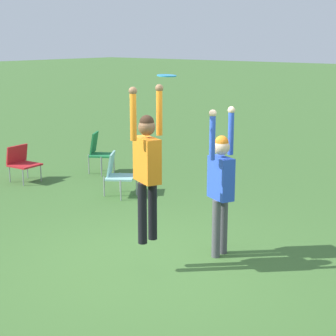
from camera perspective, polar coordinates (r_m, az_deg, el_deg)
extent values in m
plane|color=#3D662D|center=(7.87, -1.35, -9.66)|extent=(120.00, 120.00, 0.00)
cylinder|color=black|center=(7.32, -2.62, -4.64)|extent=(0.12, 0.12, 0.82)
cylinder|color=black|center=(7.47, -1.58, -4.27)|extent=(0.12, 0.12, 0.82)
cube|color=orange|center=(7.21, -2.14, 0.83)|extent=(0.37, 0.50, 0.58)
sphere|color=brown|center=(7.14, -2.17, 4.18)|extent=(0.22, 0.22, 0.22)
sphere|color=black|center=(7.13, -2.18, 4.66)|extent=(0.19, 0.19, 0.19)
cylinder|color=orange|center=(6.93, -3.55, 5.30)|extent=(0.08, 0.08, 0.61)
sphere|color=brown|center=(6.89, -3.59, 7.82)|extent=(0.10, 0.10, 0.10)
cylinder|color=orange|center=(7.30, -0.88, 5.72)|extent=(0.08, 0.08, 0.61)
sphere|color=brown|center=(7.27, -0.89, 8.11)|extent=(0.10, 0.10, 0.10)
cylinder|color=#4C4C51|center=(7.97, 4.91, -6.17)|extent=(0.12, 0.12, 0.84)
cylinder|color=#4C4C51|center=(8.11, 5.65, -5.83)|extent=(0.12, 0.12, 0.84)
cube|color=blue|center=(7.84, 5.39, -1.03)|extent=(0.35, 0.45, 0.60)
sphere|color=beige|center=(7.74, 5.46, 2.13)|extent=(0.23, 0.23, 0.23)
sphere|color=orange|center=(7.73, 5.47, 2.59)|extent=(0.19, 0.19, 0.19)
cylinder|color=blue|center=(7.52, 4.53, 3.17)|extent=(0.08, 0.08, 0.63)
sphere|color=beige|center=(7.47, 4.57, 5.55)|extent=(0.10, 0.10, 0.10)
cylinder|color=blue|center=(7.90, 6.41, 3.60)|extent=(0.08, 0.08, 0.63)
sphere|color=beige|center=(7.85, 6.47, 5.87)|extent=(0.10, 0.10, 0.10)
cylinder|color=#2D9EDB|center=(7.26, -0.14, 9.37)|extent=(0.25, 0.25, 0.03)
cylinder|color=gray|center=(12.18, -14.51, -0.86)|extent=(0.02, 0.02, 0.39)
cylinder|color=gray|center=(12.45, -12.79, -0.46)|extent=(0.02, 0.02, 0.39)
cylinder|color=gray|center=(12.55, -15.79, -0.53)|extent=(0.02, 0.02, 0.39)
cylinder|color=gray|center=(12.81, -14.09, -0.15)|extent=(0.02, 0.02, 0.39)
cube|color=#B21E23|center=(12.45, -14.34, 0.30)|extent=(0.60, 0.60, 0.04)
cube|color=#B21E23|center=(12.62, -15.10, 1.39)|extent=(0.56, 0.16, 0.38)
cylinder|color=gray|center=(10.77, -4.82, -2.27)|extent=(0.02, 0.02, 0.40)
cylinder|color=gray|center=(11.08, -3.22, -1.80)|extent=(0.02, 0.02, 0.40)
cylinder|color=gray|center=(11.07, -6.51, -1.88)|extent=(0.02, 0.02, 0.40)
cylinder|color=gray|center=(11.38, -4.90, -1.43)|extent=(0.02, 0.02, 0.40)
cube|color=#8CC6C1|center=(11.03, -4.88, -0.93)|extent=(0.74, 0.74, 0.04)
cube|color=#8CC6C1|center=(11.14, -5.82, 0.45)|extent=(0.49, 0.40, 0.44)
cylinder|color=gray|center=(12.65, -6.79, 0.13)|extent=(0.02, 0.02, 0.45)
cylinder|color=gray|center=(12.92, -5.51, 0.45)|extent=(0.02, 0.02, 0.45)
cylinder|color=gray|center=(12.93, -8.05, 0.38)|extent=(0.02, 0.02, 0.45)
cylinder|color=gray|center=(13.21, -6.77, 0.69)|extent=(0.02, 0.02, 0.45)
cube|color=#1E753D|center=(12.88, -6.81, 1.32)|extent=(0.66, 0.66, 0.04)
cube|color=#1E753D|center=(12.99, -7.52, 2.56)|extent=(0.47, 0.36, 0.48)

